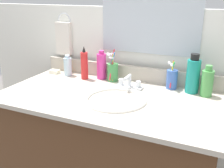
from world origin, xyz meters
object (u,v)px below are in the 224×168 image
Objects in this scene: bottle_gel_clear at (68,66)px; bottle_oil_amber at (68,66)px; soap_bar at (54,72)px; cup_blue_plastic at (172,79)px; hand_towel at (64,39)px; faucet at (129,84)px; bottle_mouthwash_teal at (193,75)px; bottle_soap_pink at (102,66)px; bottle_toner_green at (207,83)px; cup_green at (113,71)px; bottle_spray_red at (84,65)px.

bottle_gel_clear is 1.34× the size of bottle_oil_amber.
soap_bar is at bearing -138.82° from bottle_oil_amber.
soap_bar is at bearing -177.37° from cup_blue_plastic.
hand_towel reaches higher than bottle_oil_amber.
faucet is 0.36m from bottle_mouthwash_teal.
bottle_soap_pink is (-0.22, 0.10, 0.05)m from faucet.
cup_blue_plastic is (-0.19, 0.04, -0.02)m from bottle_toner_green.
bottle_gel_clear is 0.67m from cup_blue_plastic.
bottle_gel_clear is 0.07m from bottle_oil_amber.
bottle_soap_pink is (0.23, 0.03, 0.02)m from bottle_gel_clear.
cup_green reaches higher than bottle_oil_amber.
hand_towel is 1.05× the size of bottle_spray_red.
hand_towel is 2.17× the size of bottle_oil_amber.
bottle_toner_green is 0.73m from bottle_spray_red.
bottle_spray_red reaches higher than bottle_soap_pink.
bottle_mouthwash_teal reaches higher than faucet.
bottle_gel_clear is at bearing -56.33° from bottle_oil_amber.
cup_blue_plastic reaches higher than soap_bar.
bottle_toner_green is 0.98m from soap_bar.
bottle_oil_amber is 1.58× the size of soap_bar.
faucet is 0.51m from bottle_oil_amber.
hand_towel is 1.38× the size of faucet.
faucet is 1.58× the size of bottle_oil_amber.
soap_bar is (-0.34, -0.03, -0.07)m from bottle_soap_pink.
bottle_mouthwash_teal is 0.83m from bottle_oil_amber.
faucet is 0.42m from bottle_toner_green.
bottle_toner_green is 0.87m from bottle_gel_clear.
bottle_oil_amber is 0.56× the size of bottle_soap_pink.
hand_towel is 0.79m from cup_blue_plastic.
bottle_toner_green is at bearing -3.34° from bottle_soap_pink.
cup_green is (0.18, 0.04, -0.03)m from bottle_spray_red.
bottle_mouthwash_teal is at bearing -2.77° from bottle_oil_amber.
cup_green is (0.31, 0.02, -0.00)m from bottle_gel_clear.
faucet is at bearing -8.06° from bottle_spray_red.
bottle_spray_red reaches higher than bottle_toner_green.
bottle_oil_amber is at bearing 41.18° from soap_bar.
hand_towel is 0.29m from bottle_spray_red.
faucet is at bearing -7.90° from bottle_gel_clear.
bottle_mouthwash_teal is 3.38× the size of soap_bar.
hand_towel is at bearing 173.39° from bottle_toner_green.
cup_blue_plastic is (0.71, -0.02, 0.01)m from bottle_oil_amber.
bottle_gel_clear is 0.23m from bottle_soap_pink.
hand_towel reaches higher than bottle_spray_red.
bottle_oil_amber is at bearing 178.01° from cup_blue_plastic.
bottle_spray_red is at bearing -151.42° from bottle_soap_pink.
bottle_oil_amber is 0.71m from cup_blue_plastic.
bottle_oil_amber is (-0.49, 0.12, 0.02)m from faucet.
hand_towel is 1.13× the size of cup_green.
soap_bar is at bearing -177.22° from cup_green.
bottle_soap_pink reaches higher than bottle_oil_amber.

